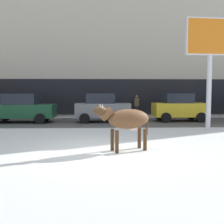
# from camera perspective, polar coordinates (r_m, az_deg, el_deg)

# --- Properties ---
(ground_plane) EXTENTS (120.00, 120.00, 0.00)m
(ground_plane) POSITION_cam_1_polar(r_m,az_deg,el_deg) (8.04, -2.87, -8.89)
(ground_plane) COLOR white
(road_strip) EXTENTS (60.00, 5.60, 0.01)m
(road_strip) POSITION_cam_1_polar(r_m,az_deg,el_deg) (16.06, -2.44, -2.32)
(road_strip) COLOR #514F4C
(road_strip) RESTS_ON ground
(building_facade) EXTENTS (44.00, 6.10, 13.00)m
(building_facade) POSITION_cam_1_polar(r_m,az_deg,el_deg) (23.10, -2.37, 15.81)
(building_facade) COLOR #BCB29E
(building_facade) RESTS_ON ground
(cow_brown) EXTENTS (1.92, 1.03, 1.54)m
(cow_brown) POSITION_cam_1_polar(r_m,az_deg,el_deg) (7.87, 3.44, -1.84)
(cow_brown) COLOR brown
(cow_brown) RESTS_ON ground
(billboard) EXTENTS (2.53, 0.40, 5.56)m
(billboard) POSITION_cam_1_polar(r_m,az_deg,el_deg) (13.56, 21.79, 14.49)
(billboard) COLOR silver
(billboard) RESTS_ON ground
(car_darkgreen_sedan) EXTENTS (4.22, 2.02, 1.84)m
(car_darkgreen_sedan) POSITION_cam_1_polar(r_m,az_deg,el_deg) (16.80, -20.21, 0.81)
(car_darkgreen_sedan) COLOR #194C2D
(car_darkgreen_sedan) RESTS_ON ground
(car_grey_hatchback) EXTENTS (3.52, 1.95, 1.86)m
(car_grey_hatchback) POSITION_cam_1_polar(r_m,az_deg,el_deg) (16.02, -2.26, 0.98)
(car_grey_hatchback) COLOR slate
(car_grey_hatchback) RESTS_ON ground
(car_yellow_hatchback) EXTENTS (3.52, 1.95, 1.86)m
(car_yellow_hatchback) POSITION_cam_1_polar(r_m,az_deg,el_deg) (17.13, 15.24, 1.04)
(car_yellow_hatchback) COLOR gold
(car_yellow_hatchback) RESTS_ON ground
(pedestrian_near_billboard) EXTENTS (0.36, 0.24, 1.73)m
(pedestrian_near_billboard) POSITION_cam_1_polar(r_m,az_deg,el_deg) (20.26, -22.19, 1.21)
(pedestrian_near_billboard) COLOR #282833
(pedestrian_near_billboard) RESTS_ON ground
(pedestrian_by_cars) EXTENTS (0.36, 0.24, 1.73)m
(pedestrian_by_cars) POSITION_cam_1_polar(r_m,az_deg,el_deg) (19.20, 5.71, 1.35)
(pedestrian_by_cars) COLOR #282833
(pedestrian_by_cars) RESTS_ON ground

